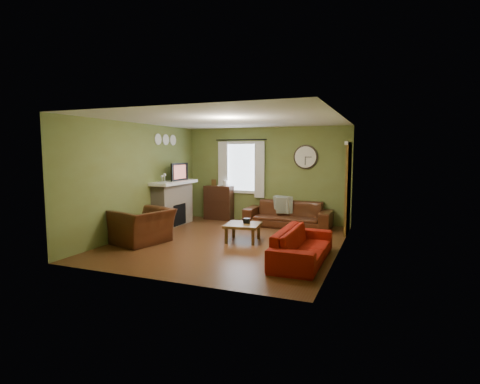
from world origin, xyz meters
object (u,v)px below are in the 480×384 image
at_px(coffee_table, 243,232).
at_px(armchair, 143,226).
at_px(sofa_brown, 288,214).
at_px(bookshelf, 219,203).
at_px(sofa_red, 302,245).

bearing_deg(coffee_table, armchair, -153.91).
relative_size(sofa_brown, coffee_table, 3.07).
bearing_deg(coffee_table, bookshelf, 125.82).
distance_m(sofa_brown, armchair, 3.77).
relative_size(sofa_red, coffee_table, 2.73).
bearing_deg(sofa_brown, bookshelf, 172.88).
distance_m(sofa_brown, coffee_table, 2.03).
height_order(bookshelf, sofa_brown, bookshelf).
bearing_deg(armchair, sofa_brown, 155.13).
bearing_deg(bookshelf, armchair, -95.63).
xyz_separation_m(bookshelf, coffee_table, (1.61, -2.22, -0.29)).
distance_m(bookshelf, coffee_table, 2.76).
distance_m(sofa_red, coffee_table, 1.83).
relative_size(sofa_brown, armchair, 1.99).
height_order(sofa_red, coffee_table, sofa_red).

